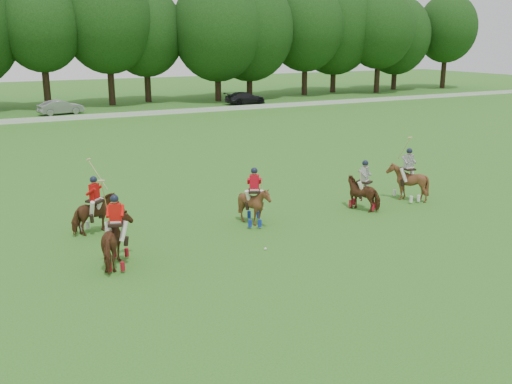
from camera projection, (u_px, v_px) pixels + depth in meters
name	position (u px, v px, depth m)	size (l,w,h in m)	color
ground	(271.00, 274.00, 17.58)	(180.00, 180.00, 0.00)	#2C6E1F
tree_line	(44.00, 26.00, 56.84)	(117.98, 14.32, 14.75)	black
boundary_rail	(65.00, 118.00, 50.18)	(120.00, 0.10, 0.44)	white
car_mid	(61.00, 107.00, 54.09)	(1.45, 4.15, 1.37)	gray
car_right	(245.00, 98.00, 62.67)	(1.86, 4.57, 1.33)	black
polo_red_a	(117.00, 241.00, 17.97)	(1.51, 2.13, 2.89)	#553216
polo_red_b	(96.00, 214.00, 21.01)	(1.90, 1.90, 2.72)	#553216
polo_red_c	(254.00, 204.00, 22.05)	(1.72, 1.80, 2.26)	#553216
polo_stripe_a	(364.00, 192.00, 24.00)	(1.45, 1.80, 2.12)	#553216
polo_stripe_b	(407.00, 182.00, 25.36)	(1.45, 1.60, 2.90)	#553216
polo_ball	(265.00, 249.00, 19.54)	(0.09, 0.09, 0.09)	white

